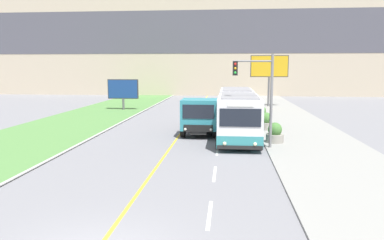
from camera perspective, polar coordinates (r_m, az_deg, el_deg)
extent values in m
cube|color=silver|center=(12.26, 2.69, -14.18)|extent=(0.12, 2.40, 0.01)
cube|color=silver|center=(16.61, 3.46, -8.17)|extent=(0.12, 2.40, 0.01)
cube|color=silver|center=(21.06, 3.90, -4.68)|extent=(0.12, 2.40, 0.01)
cube|color=silver|center=(25.57, 4.19, -2.42)|extent=(0.12, 2.40, 0.01)
cube|color=silver|center=(30.10, 4.38, -0.83)|extent=(0.12, 2.40, 0.01)
cube|color=silver|center=(34.65, 4.53, 0.34)|extent=(0.12, 2.40, 0.01)
cube|color=silver|center=(39.22, 4.64, 1.23)|extent=(0.12, 2.40, 0.01)
cube|color=silver|center=(43.79, 4.73, 1.94)|extent=(0.12, 2.40, 0.01)
cube|color=silver|center=(48.36, 4.80, 2.52)|extent=(0.12, 2.40, 0.01)
cube|color=silver|center=(52.94, 4.86, 3.00)|extent=(0.12, 2.40, 0.01)
cube|color=#BCAD93|center=(65.42, 2.62, 12.54)|extent=(80.00, 8.00, 19.54)
cube|color=#4C4C56|center=(61.46, 2.43, 13.29)|extent=(80.00, 0.04, 6.84)
cube|color=silver|center=(22.94, 7.11, 0.35)|extent=(2.49, 5.87, 2.63)
cube|color=teal|center=(23.09, 7.07, -2.02)|extent=(2.51, 5.89, 0.70)
cube|color=black|center=(22.90, 7.13, 1.33)|extent=(2.52, 5.40, 0.92)
cube|color=gray|center=(22.80, 7.17, 3.72)|extent=(2.12, 5.28, 0.08)
cube|color=silver|center=(29.66, 6.75, 2.09)|extent=(2.49, 5.87, 2.63)
cube|color=teal|center=(29.78, 6.71, 0.25)|extent=(2.51, 5.89, 0.70)
cube|color=black|center=(29.63, 6.76, 2.85)|extent=(2.52, 5.40, 0.92)
cube|color=gray|center=(29.56, 6.79, 4.71)|extent=(2.12, 5.28, 0.08)
cube|color=#474747|center=(26.30, 6.91, 1.33)|extent=(2.29, 0.90, 2.42)
cube|color=black|center=(19.97, 7.37, 0.34)|extent=(2.19, 0.04, 0.97)
cube|color=black|center=(20.23, 7.29, -4.18)|extent=(2.44, 0.06, 0.20)
sphere|color=#F4EAB2|center=(20.17, 5.00, -3.60)|extent=(0.20, 0.20, 0.20)
sphere|color=#F4EAB2|center=(20.23, 9.60, -3.65)|extent=(0.20, 0.20, 0.20)
cube|color=white|center=(19.88, 7.41, 2.46)|extent=(1.37, 0.04, 0.28)
cylinder|color=black|center=(21.50, 4.03, -3.07)|extent=(0.28, 1.00, 1.00)
cylinder|color=black|center=(21.57, 10.33, -3.14)|extent=(0.28, 1.00, 1.00)
cylinder|color=black|center=(24.96, 4.23, -1.52)|extent=(0.28, 1.00, 1.00)
cylinder|color=black|center=(25.02, 9.66, -1.58)|extent=(0.28, 1.00, 1.00)
cylinder|color=black|center=(30.37, 4.45, 0.19)|extent=(0.28, 1.00, 1.00)
cylinder|color=black|center=(30.43, 8.92, 0.13)|extent=(0.28, 1.00, 1.00)
cube|color=black|center=(27.26, 1.50, -0.80)|extent=(1.06, 6.69, 0.20)
cube|color=teal|center=(24.93, 1.16, 0.90)|extent=(2.36, 2.27, 1.98)
cube|color=black|center=(23.75, 0.96, 1.27)|extent=(2.01, 0.04, 0.89)
cube|color=black|center=(23.89, 0.95, -1.28)|extent=(1.89, 0.06, 0.44)
sphere|color=silver|center=(23.97, -1.03, -1.42)|extent=(0.18, 0.18, 0.18)
sphere|color=silver|center=(23.84, 2.93, -1.48)|extent=(0.18, 0.18, 0.18)
cube|color=slate|center=(28.48, 1.68, -0.09)|extent=(2.24, 4.17, 0.12)
cube|color=slate|center=(28.49, -0.45, 1.11)|extent=(0.12, 4.17, 1.30)
cube|color=slate|center=(28.35, 3.83, 1.06)|extent=(0.12, 4.17, 1.30)
cube|color=slate|center=(26.40, 1.39, 0.56)|extent=(2.24, 0.12, 1.30)
cube|color=slate|center=(30.41, 1.93, 1.55)|extent=(2.24, 0.12, 1.30)
cube|color=slate|center=(26.31, 1.40, 2.22)|extent=(2.24, 0.12, 0.24)
cylinder|color=black|center=(24.95, -1.37, -1.45)|extent=(0.30, 1.04, 1.04)
cylinder|color=black|center=(24.79, 3.62, -1.53)|extent=(0.30, 1.04, 1.04)
cylinder|color=black|center=(28.79, -0.45, -0.18)|extent=(0.30, 1.04, 1.04)
cylinder|color=black|center=(28.65, 3.87, -0.23)|extent=(0.30, 1.04, 1.04)
cylinder|color=slate|center=(21.62, 11.99, 2.70)|extent=(0.16, 0.16, 5.38)
cylinder|color=slate|center=(21.43, 9.22, 8.85)|extent=(2.20, 0.10, 0.10)
cube|color=black|center=(21.39, 6.60, 7.83)|extent=(0.28, 0.24, 0.80)
sphere|color=red|center=(21.26, 6.62, 8.48)|extent=(0.14, 0.14, 0.14)
sphere|color=orange|center=(21.26, 6.61, 7.83)|extent=(0.14, 0.14, 0.14)
sphere|color=green|center=(21.26, 6.60, 7.18)|extent=(0.14, 0.14, 0.14)
cylinder|color=#59595B|center=(44.83, 11.60, 4.24)|extent=(0.24, 0.24, 3.58)
cube|color=#333333|center=(44.74, 11.71, 8.03)|extent=(4.34, 0.20, 2.50)
cube|color=gold|center=(44.63, 11.72, 8.03)|extent=(4.18, 0.02, 2.34)
cylinder|color=#59595B|center=(41.71, -10.41, 2.43)|extent=(0.24, 0.24, 1.30)
cube|color=#333333|center=(41.59, -10.47, 4.67)|extent=(3.38, 0.20, 2.12)
cube|color=navy|center=(41.48, -10.51, 4.66)|extent=(3.22, 0.02, 1.96)
cylinder|color=gray|center=(23.45, 12.49, -2.73)|extent=(1.07, 1.07, 0.50)
sphere|color=#477A38|center=(23.35, 12.53, -1.41)|extent=(0.86, 0.86, 0.86)
cylinder|color=gray|center=(28.15, 11.18, -0.88)|extent=(1.10, 1.10, 0.53)
sphere|color=#477A38|center=(28.07, 11.21, 0.26)|extent=(0.88, 0.88, 0.88)
cylinder|color=gray|center=(32.90, 10.44, 0.42)|extent=(1.10, 1.10, 0.53)
sphere|color=#477A38|center=(32.83, 10.46, 1.40)|extent=(0.88, 0.88, 0.88)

